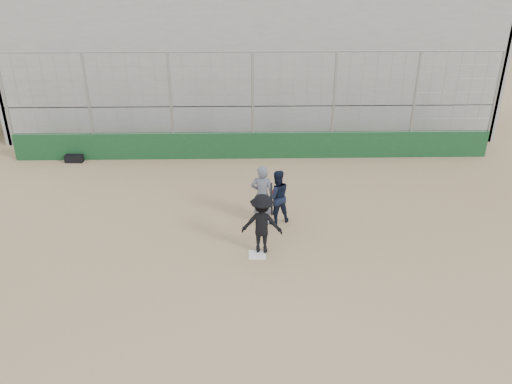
{
  "coord_description": "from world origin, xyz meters",
  "views": [
    {
      "loc": [
        -0.28,
        -11.0,
        6.97
      ],
      "look_at": [
        0.0,
        1.4,
        1.15
      ],
      "focal_mm": 35.0,
      "sensor_mm": 36.0,
      "label": 1
    }
  ],
  "objects_px": {
    "catcher_crouched": "(277,206)",
    "equipment_bag": "(74,158)",
    "umpire": "(262,198)",
    "batter_at_plate": "(262,224)"
  },
  "relations": [
    {
      "from": "catcher_crouched",
      "to": "umpire",
      "type": "relative_size",
      "value": 0.69
    },
    {
      "from": "batter_at_plate",
      "to": "equipment_bag",
      "type": "relative_size",
      "value": 2.67
    },
    {
      "from": "umpire",
      "to": "catcher_crouched",
      "type": "bearing_deg",
      "value": -167.27
    },
    {
      "from": "equipment_bag",
      "to": "umpire",
      "type": "bearing_deg",
      "value": -35.58
    },
    {
      "from": "batter_at_plate",
      "to": "umpire",
      "type": "height_order",
      "value": "batter_at_plate"
    },
    {
      "from": "batter_at_plate",
      "to": "equipment_bag",
      "type": "distance_m",
      "value": 9.47
    },
    {
      "from": "catcher_crouched",
      "to": "umpire",
      "type": "xyz_separation_m",
      "value": [
        -0.42,
        -0.01,
        0.25
      ]
    },
    {
      "from": "umpire",
      "to": "equipment_bag",
      "type": "bearing_deg",
      "value": -24.72
    },
    {
      "from": "catcher_crouched",
      "to": "equipment_bag",
      "type": "bearing_deg",
      "value": 146.08
    },
    {
      "from": "catcher_crouched",
      "to": "umpire",
      "type": "distance_m",
      "value": 0.49
    }
  ]
}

